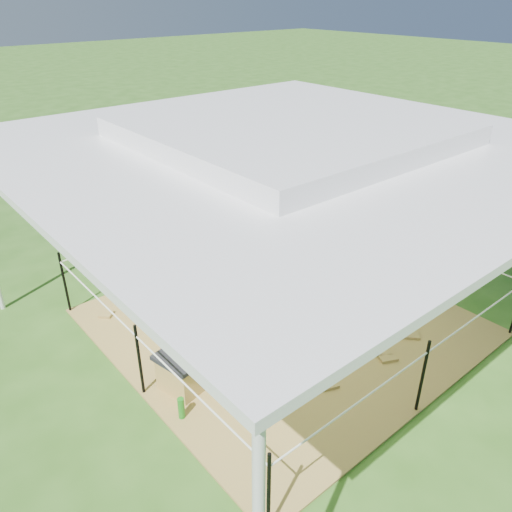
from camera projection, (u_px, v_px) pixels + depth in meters
ground at (283, 322)px, 7.24m from camera, size 90.00×90.00×0.00m
hay_patch at (283, 322)px, 7.23m from camera, size 4.60×4.60×0.03m
canopy_tent at (288, 139)px, 5.97m from camera, size 6.30×6.30×2.90m
rope_fence at (284, 285)px, 6.93m from camera, size 4.54×4.54×1.00m
straw_bale at (199, 361)px, 6.11m from camera, size 1.06×0.68×0.43m
dark_cloth at (198, 345)px, 5.99m from camera, size 1.13×0.74×0.05m
woman at (203, 303)px, 5.79m from camera, size 0.36×0.48×1.17m
green_bottle at (181, 408)px, 5.53m from camera, size 0.09×0.09×0.27m
pony at (279, 271)px, 7.71m from camera, size 0.98×0.53×0.79m
pink_hat at (280, 245)px, 7.50m from camera, size 0.25×0.25×0.11m
foal at (373, 290)px, 7.45m from camera, size 1.12×0.85×0.55m
trash_barrel at (214, 150)px, 13.55m from camera, size 0.65×0.65×0.85m
picnic_table_near at (119, 150)px, 13.64m from camera, size 2.38×2.13×0.82m
picnic_table_far at (190, 128)px, 16.06m from camera, size 1.92×1.83×0.65m
distant_person at (149, 154)px, 12.79m from camera, size 0.58×0.49×1.08m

